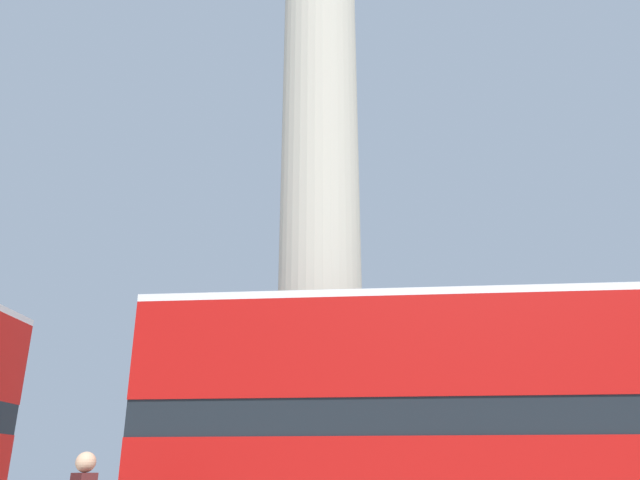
{
  "coord_description": "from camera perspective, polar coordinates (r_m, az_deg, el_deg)",
  "views": [
    {
      "loc": [
        1.88,
        -14.78,
        1.5
      ],
      "look_at": [
        0.0,
        0.0,
        7.19
      ],
      "focal_mm": 35.0,
      "sensor_mm": 36.0,
      "label": 1
    }
  ],
  "objects": [
    {
      "name": "monument_column",
      "position": [
        16.27,
        0.0,
        2.87
      ],
      "size": [
        5.63,
        5.63,
        21.61
      ],
      "color": "#ADA593",
      "rests_on": "ground_plane"
    },
    {
      "name": "bus_b",
      "position": [
        10.89,
        14.87,
        -15.67
      ],
      "size": [
        11.18,
        3.19,
        4.28
      ],
      "rotation": [
        0.0,
        0.0,
        0.04
      ],
      "color": "#A80F0C",
      "rests_on": "ground_plane"
    },
    {
      "name": "street_lamp",
      "position": [
        13.34,
        15.85,
        -13.96
      ],
      "size": [
        0.41,
        0.41,
        5.31
      ],
      "color": "black",
      "rests_on": "ground_plane"
    }
  ]
}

